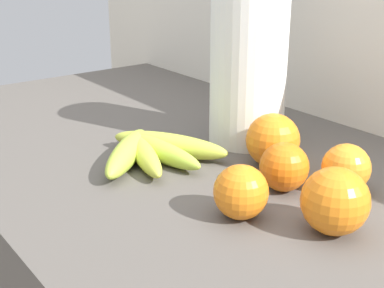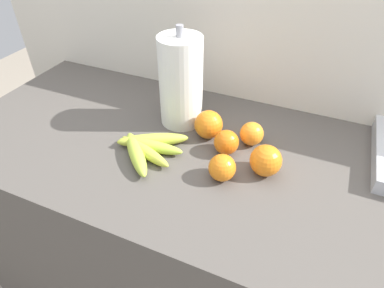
{
  "view_description": "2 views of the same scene",
  "coord_description": "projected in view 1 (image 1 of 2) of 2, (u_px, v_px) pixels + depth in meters",
  "views": [
    {
      "loc": [
        0.36,
        -0.47,
        1.18
      ],
      "look_at": [
        -0.22,
        -0.03,
        0.91
      ],
      "focal_mm": 50.36,
      "sensor_mm": 36.0,
      "label": 1
    },
    {
      "loc": [
        0.1,
        -0.63,
        1.44
      ],
      "look_at": [
        -0.17,
        -0.03,
        0.91
      ],
      "focal_mm": 30.87,
      "sensor_mm": 36.0,
      "label": 2
    }
  ],
  "objects": [
    {
      "name": "orange_far_right",
      "position": [
        273.0,
        140.0,
        0.79
      ],
      "size": [
        0.08,
        0.08,
        0.08
      ],
      "primitive_type": "sphere",
      "color": "orange",
      "rests_on": "counter"
    },
    {
      "name": "banana_bunch",
      "position": [
        150.0,
        150.0,
        0.82
      ],
      "size": [
        0.19,
        0.21,
        0.04
      ],
      "color": "#AFC93F",
      "rests_on": "counter"
    },
    {
      "name": "orange_back_left",
      "position": [
        335.0,
        201.0,
        0.61
      ],
      "size": [
        0.08,
        0.08,
        0.08
      ],
      "primitive_type": "sphere",
      "color": "orange",
      "rests_on": "counter"
    },
    {
      "name": "orange_center",
      "position": [
        346.0,
        168.0,
        0.71
      ],
      "size": [
        0.07,
        0.07,
        0.07
      ],
      "primitive_type": "sphere",
      "color": "orange",
      "rests_on": "counter"
    },
    {
      "name": "orange_back_right",
      "position": [
        241.0,
        192.0,
        0.64
      ],
      "size": [
        0.07,
        0.07,
        0.07
      ],
      "primitive_type": "sphere",
      "color": "orange",
      "rests_on": "counter"
    },
    {
      "name": "orange_front",
      "position": [
        284.0,
        167.0,
        0.72
      ],
      "size": [
        0.07,
        0.07,
        0.07
      ],
      "primitive_type": "sphere",
      "color": "orange",
      "rests_on": "counter"
    },
    {
      "name": "paper_towel_roll",
      "position": [
        248.0,
        64.0,
        0.86
      ],
      "size": [
        0.12,
        0.12,
        0.29
      ],
      "color": "white",
      "rests_on": "counter"
    }
  ]
}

